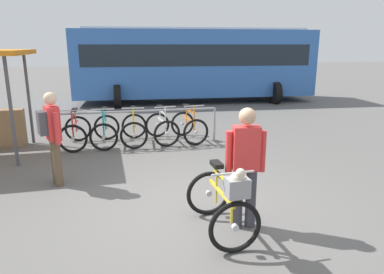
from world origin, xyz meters
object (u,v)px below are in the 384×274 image
at_px(racked_bike_teal, 105,130).
at_px(bus_distant, 194,61).
at_px(racked_bike_yellow, 134,129).
at_px(racked_bike_white, 162,128).
at_px(racked_bike_red, 75,132).
at_px(person_with_featured_bike, 245,163).
at_px(racked_bike_orange, 189,126).
at_px(featured_bicycle, 224,202).
at_px(pedestrian_with_backpack, 52,133).

xyz_separation_m(racked_bike_teal, bus_distant, (4.04, 6.28, 1.37)).
bearing_deg(racked_bike_yellow, racked_bike_white, -2.91).
height_order(racked_bike_red, racked_bike_yellow, same).
bearing_deg(bus_distant, racked_bike_yellow, -117.86).
bearing_deg(bus_distant, racked_bike_teal, -122.74).
height_order(racked_bike_red, racked_bike_teal, same).
distance_m(racked_bike_white, person_with_featured_bike, 4.64).
relative_size(racked_bike_orange, person_with_featured_bike, 0.69).
xyz_separation_m(racked_bike_yellow, person_with_featured_bike, (0.96, -4.64, 0.54)).
bearing_deg(racked_bike_orange, racked_bike_teal, 177.09).
bearing_deg(racked_bike_white, racked_bike_teal, 177.09).
distance_m(featured_bicycle, person_with_featured_bike, 0.58).
bearing_deg(racked_bike_teal, featured_bicycle, -74.96).
xyz_separation_m(racked_bike_yellow, racked_bike_white, (0.70, -0.04, -0.00)).
bearing_deg(bus_distant, pedestrian_with_backpack, -119.79).
height_order(racked_bike_teal, pedestrian_with_backpack, pedestrian_with_backpack).
height_order(racked_bike_white, person_with_featured_bike, person_with_featured_bike).
relative_size(featured_bicycle, person_with_featured_bike, 0.74).
bearing_deg(racked_bike_yellow, bus_distant, 62.14).
xyz_separation_m(racked_bike_teal, person_with_featured_bike, (1.65, -4.68, 0.54)).
height_order(racked_bike_orange, person_with_featured_bike, person_with_featured_bike).
bearing_deg(racked_bike_orange, bus_distant, 73.10).
height_order(racked_bike_red, featured_bicycle, featured_bicycle).
bearing_deg(person_with_featured_bike, racked_bike_white, 93.18).
bearing_deg(racked_bike_red, racked_bike_yellow, -2.91).
xyz_separation_m(featured_bicycle, person_with_featured_bike, (0.35, 0.17, 0.42)).
relative_size(racked_bike_teal, racked_bike_white, 1.02).
xyz_separation_m(featured_bicycle, bus_distant, (2.73, 11.13, 1.25)).
height_order(racked_bike_orange, pedestrian_with_backpack, pedestrian_with_backpack).
distance_m(racked_bike_yellow, bus_distant, 7.27).
xyz_separation_m(racked_bike_teal, racked_bike_white, (1.40, -0.07, 0.00)).
bearing_deg(person_with_featured_bike, racked_bike_teal, 109.49).
height_order(racked_bike_red, person_with_featured_bike, person_with_featured_bike).
relative_size(racked_bike_teal, pedestrian_with_backpack, 0.71).
bearing_deg(person_with_featured_bike, racked_bike_yellow, 101.63).
distance_m(racked_bike_teal, person_with_featured_bike, 4.99).
relative_size(racked_bike_red, featured_bicycle, 0.94).
bearing_deg(racked_bike_teal, racked_bike_red, 177.09).
height_order(racked_bike_teal, person_with_featured_bike, person_with_featured_bike).
bearing_deg(pedestrian_with_backpack, racked_bike_orange, 37.16).
bearing_deg(racked_bike_red, racked_bike_teal, -2.91).
bearing_deg(bus_distant, racked_bike_red, -127.18).
xyz_separation_m(pedestrian_with_backpack, bus_distant, (4.97, 8.68, 0.80)).
relative_size(racked_bike_red, racked_bike_orange, 1.00).
distance_m(racked_bike_yellow, pedestrian_with_backpack, 2.93).
distance_m(racked_bike_teal, bus_distant, 7.59).
bearing_deg(featured_bicycle, pedestrian_with_backpack, 132.41).
xyz_separation_m(racked_bike_red, pedestrian_with_backpack, (-0.23, -2.44, 0.57)).
height_order(person_with_featured_bike, pedestrian_with_backpack, same).
relative_size(racked_bike_orange, pedestrian_with_backpack, 0.69).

